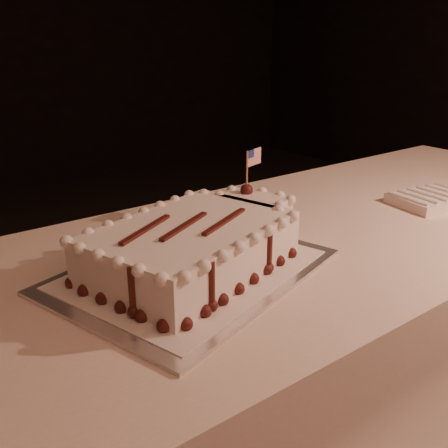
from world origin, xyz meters
TOP-DOWN VIEW (x-y plane):
  - banquet_table at (0.00, 0.60)m, footprint 2.40×0.80m
  - cake_board at (-0.27, 0.57)m, footprint 0.62×0.53m
  - doily at (-0.27, 0.57)m, footprint 0.55×0.48m
  - sheet_cake at (-0.24, 0.58)m, footprint 0.52×0.37m
  - napkin_stack at (0.51, 0.53)m, footprint 0.23×0.18m
  - side_plate at (0.08, 0.83)m, footprint 0.16×0.16m

SIDE VIEW (x-z plane):
  - banquet_table at x=0.00m, z-range 0.00..0.75m
  - cake_board at x=-0.27m, z-range 0.75..0.76m
  - side_plate at x=0.08m, z-range 0.75..0.76m
  - doily at x=-0.27m, z-range 0.76..0.76m
  - napkin_stack at x=0.51m, z-range 0.75..0.78m
  - sheet_cake at x=-0.24m, z-range 0.71..0.91m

